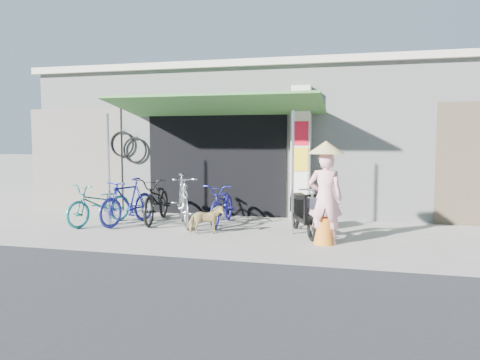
% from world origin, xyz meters
% --- Properties ---
extents(ground, '(80.00, 80.00, 0.00)m').
position_xyz_m(ground, '(0.00, 0.00, 0.00)').
color(ground, gray).
rests_on(ground, ground).
extents(road_strip, '(80.00, 6.00, 0.01)m').
position_xyz_m(road_strip, '(0.00, -4.50, 0.01)').
color(road_strip, '#303032').
rests_on(road_strip, ground).
extents(bicycle_shop, '(12.30, 5.30, 3.66)m').
position_xyz_m(bicycle_shop, '(-0.00, 5.09, 1.83)').
color(bicycle_shop, '#A3A8A0').
rests_on(bicycle_shop, ground).
extents(shop_pillar, '(0.42, 0.44, 3.00)m').
position_xyz_m(shop_pillar, '(0.85, 2.45, 1.50)').
color(shop_pillar, beige).
rests_on(shop_pillar, ground).
extents(awning, '(4.60, 1.88, 2.72)m').
position_xyz_m(awning, '(-0.90, 1.63, 2.51)').
color(awning, '#33662E').
rests_on(awning, ground).
extents(neighbour_left, '(2.60, 0.06, 2.60)m').
position_xyz_m(neighbour_left, '(-5.00, 2.59, 1.30)').
color(neighbour_left, '#6B665B').
rests_on(neighbour_left, ground).
extents(bike_teal, '(1.09, 1.79, 0.89)m').
position_xyz_m(bike_teal, '(-3.22, 0.73, 0.44)').
color(bike_teal, '#1B7976').
rests_on(bike_teal, ground).
extents(bike_blue, '(0.88, 1.71, 0.99)m').
position_xyz_m(bike_blue, '(-2.63, 0.86, 0.50)').
color(bike_blue, navy).
rests_on(bike_blue, ground).
extents(bike_black, '(0.98, 1.98, 0.99)m').
position_xyz_m(bike_black, '(-2.16, 1.30, 0.50)').
color(bike_black, black).
rests_on(bike_black, ground).
extents(bike_silver, '(1.28, 1.85, 1.09)m').
position_xyz_m(bike_silver, '(-1.47, 1.12, 0.54)').
color(bike_silver, '#9F9FA3').
rests_on(bike_silver, ground).
extents(bike_navy, '(0.66, 1.72, 0.89)m').
position_xyz_m(bike_navy, '(-0.67, 1.35, 0.45)').
color(bike_navy, navy).
rests_on(bike_navy, ground).
extents(street_dog, '(0.72, 0.58, 0.56)m').
position_xyz_m(street_dog, '(-0.70, 0.33, 0.28)').
color(street_dog, '#996A51').
rests_on(street_dog, ground).
extents(moped, '(0.80, 1.60, 0.95)m').
position_xyz_m(moped, '(1.10, 0.78, 0.43)').
color(moped, black).
rests_on(moped, ground).
extents(nun, '(0.64, 0.64, 1.79)m').
position_xyz_m(nun, '(1.57, 0.04, 0.88)').
color(nun, pink).
rests_on(nun, ground).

